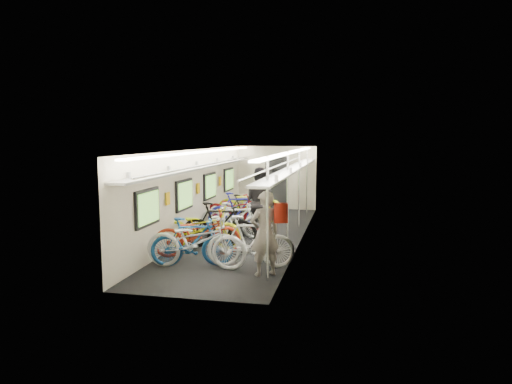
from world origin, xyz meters
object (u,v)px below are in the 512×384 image
at_px(bicycle_0, 196,241).
at_px(passenger_near, 265,233).
at_px(bicycle_1, 192,242).
at_px(passenger_mid, 260,202).
at_px(backpack, 281,213).

relative_size(bicycle_0, passenger_near, 1.28).
relative_size(bicycle_1, passenger_near, 1.04).
relative_size(bicycle_0, passenger_mid, 1.13).
xyz_separation_m(passenger_mid, backpack, (1.12, -3.58, 0.32)).
bearing_deg(bicycle_0, passenger_mid, -13.21).
bearing_deg(bicycle_0, backpack, -98.95).
bearing_deg(passenger_mid, bicycle_0, 112.61).
height_order(bicycle_0, passenger_near, passenger_near).
height_order(bicycle_0, backpack, backpack).
xyz_separation_m(passenger_near, backpack, (0.33, -0.06, 0.43)).
xyz_separation_m(bicycle_1, passenger_near, (1.63, -0.31, 0.32)).
height_order(bicycle_1, passenger_mid, passenger_mid).
distance_m(bicycle_0, passenger_mid, 3.42).
bearing_deg(bicycle_0, bicycle_1, 46.15).
distance_m(bicycle_1, passenger_mid, 3.34).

